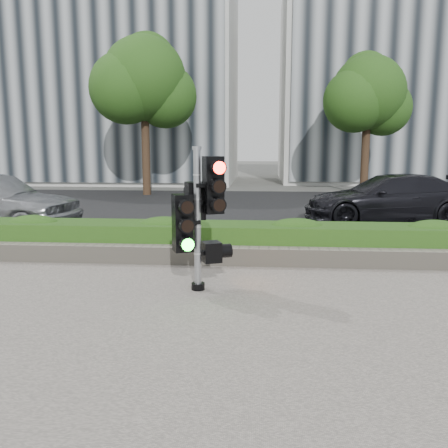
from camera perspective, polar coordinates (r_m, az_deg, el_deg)
The scene contains 12 objects.
ground at distance 7.34m, azimuth -1.85°, elevation -8.75°, with size 120.00×120.00×0.00m, color #51514C.
sidewalk at distance 5.04m, azimuth -5.18°, elevation -17.48°, with size 16.00×11.00×0.03m, color #9E9389.
road at distance 17.10m, azimuth 1.90°, elevation 1.83°, with size 60.00×13.00×0.02m, color black.
curb at distance 10.35m, azimuth 0.10°, elevation -2.97°, with size 60.00×0.25×0.12m, color gray.
stone_wall at distance 9.11m, azimuth -0.51°, elevation -3.81°, with size 12.00×0.32×0.34m, color gray.
hedge at distance 9.70m, azimuth -0.17°, elevation -1.95°, with size 12.00×1.00×0.68m, color #4C7D26.
building_left at distance 31.91m, azimuth -14.09°, elevation 18.64°, with size 16.00×9.00×15.00m, color #B7B7B2.
building_right at distance 33.72m, azimuth 23.03°, elevation 15.10°, with size 18.00×10.00×12.00m, color #B7B7B2.
tree_left at distance 22.30m, azimuth -9.61°, elevation 16.48°, with size 4.61×4.03×7.34m.
tree_right at distance 23.06m, azimuth 16.87°, elevation 14.57°, with size 4.10×3.58×6.53m.
traffic_signal at distance 7.37m, azimuth -3.06°, elevation 1.48°, with size 0.82×0.73×2.25m.
car_dark at distance 14.81m, azimuth 19.18°, elevation 2.92°, with size 2.00×4.91×1.42m, color black.
Camera 1 is at (0.79, -6.92, 2.30)m, focal length 38.00 mm.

